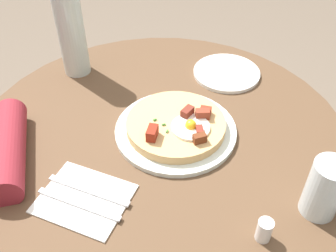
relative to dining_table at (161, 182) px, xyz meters
name	(u,v)px	position (x,y,z in m)	size (l,w,h in m)	color
dining_table	(161,182)	(0.00, 0.00, 0.00)	(0.88, 0.88, 0.76)	brown
pizza_plate	(176,130)	(0.03, 0.01, 0.19)	(0.28, 0.28, 0.01)	silver
breakfast_pizza	(177,125)	(0.04, 0.01, 0.21)	(0.23, 0.23, 0.05)	tan
bread_plate	(227,73)	(0.10, 0.28, 0.19)	(0.18, 0.18, 0.01)	white
napkin	(84,199)	(-0.08, -0.23, 0.18)	(0.17, 0.14, 0.00)	white
fork	(89,190)	(-0.08, -0.21, 0.19)	(0.18, 0.01, 0.01)	silver
knife	(79,204)	(-0.08, -0.24, 0.19)	(0.18, 0.01, 0.01)	silver
water_glass	(325,189)	(0.35, -0.11, 0.24)	(0.07, 0.07, 0.12)	silver
water_bottle	(70,29)	(-0.30, 0.17, 0.31)	(0.07, 0.07, 0.26)	silver
salt_shaker	(264,230)	(0.26, -0.21, 0.20)	(0.03, 0.03, 0.05)	white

